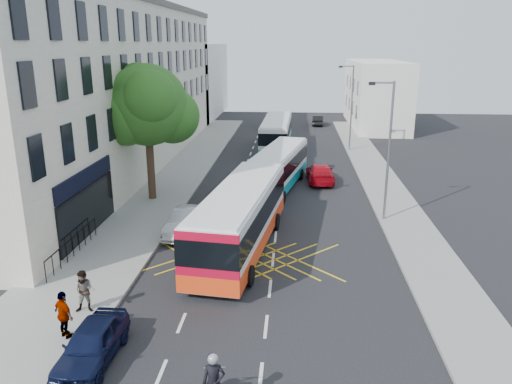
% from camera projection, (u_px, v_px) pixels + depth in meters
% --- Properties ---
extents(ground, '(120.00, 120.00, 0.00)m').
position_uv_depth(ground, '(266.00, 326.00, 18.59)').
color(ground, black).
rests_on(ground, ground).
extents(pavement_left, '(5.00, 70.00, 0.15)m').
position_uv_depth(pavement_left, '(153.00, 199.00, 33.52)').
color(pavement_left, gray).
rests_on(pavement_left, ground).
extents(pavement_right, '(3.00, 70.00, 0.15)m').
position_uv_depth(pavement_right, '(395.00, 205.00, 32.35)').
color(pavement_right, gray).
rests_on(pavement_right, ground).
extents(terrace_main, '(8.30, 45.00, 13.50)m').
position_uv_depth(terrace_main, '(114.00, 86.00, 41.07)').
color(terrace_main, beige).
rests_on(terrace_main, ground).
extents(terrace_far, '(8.00, 20.00, 10.00)m').
position_uv_depth(terrace_far, '(190.00, 81.00, 70.71)').
color(terrace_far, silver).
rests_on(terrace_far, ground).
extents(building_right, '(6.00, 18.00, 8.00)m').
position_uv_depth(building_right, '(376.00, 94.00, 62.48)').
color(building_right, silver).
rests_on(building_right, ground).
extents(street_tree, '(6.30, 5.70, 8.80)m').
position_uv_depth(street_tree, '(147.00, 106.00, 31.70)').
color(street_tree, '#382619').
rests_on(street_tree, pavement_left).
extents(lamp_near, '(1.45, 0.15, 8.00)m').
position_uv_depth(lamp_near, '(388.00, 144.00, 28.27)').
color(lamp_near, slate).
rests_on(lamp_near, pavement_right).
extents(lamp_far, '(1.45, 0.15, 8.00)m').
position_uv_depth(lamp_far, '(351.00, 103.00, 47.37)').
color(lamp_far, slate).
rests_on(lamp_far, pavement_right).
extents(railings, '(0.08, 5.60, 1.14)m').
position_uv_depth(railings, '(73.00, 246.00, 24.16)').
color(railings, black).
rests_on(railings, pavement_left).
extents(bus_near, '(4.11, 11.78, 3.24)m').
position_uv_depth(bus_near, '(240.00, 218.00, 25.06)').
color(bus_near, silver).
rests_on(bus_near, ground).
extents(bus_mid, '(4.36, 10.51, 2.88)m').
position_uv_depth(bus_mid, '(278.00, 168.00, 35.82)').
color(bus_mid, silver).
rests_on(bus_mid, ground).
extents(bus_far, '(2.96, 11.08, 3.10)m').
position_uv_depth(bus_far, '(276.00, 134.00, 48.61)').
color(bus_far, silver).
rests_on(bus_far, ground).
extents(parked_car_blue, '(1.60, 3.88, 1.32)m').
position_uv_depth(parked_car_blue, '(92.00, 344.00, 16.38)').
color(parked_car_blue, black).
rests_on(parked_car_blue, ground).
extents(parked_car_silver, '(2.03, 4.44, 1.41)m').
position_uv_depth(parked_car_silver, '(187.00, 222.00, 27.43)').
color(parked_car_silver, '#AEB1B6').
rests_on(parked_car_silver, ground).
extents(red_hatchback, '(2.11, 4.81, 1.38)m').
position_uv_depth(red_hatchback, '(320.00, 173.00, 37.77)').
color(red_hatchback, '#BC0815').
rests_on(red_hatchback, ground).
extents(distant_car_grey, '(2.22, 4.81, 1.34)m').
position_uv_depth(distant_car_grey, '(271.00, 122.00, 61.85)').
color(distant_car_grey, '#45484D').
rests_on(distant_car_grey, ground).
extents(distant_car_dark, '(1.50, 3.88, 1.26)m').
position_uv_depth(distant_car_dark, '(318.00, 120.00, 63.86)').
color(distant_car_dark, black).
rests_on(distant_car_dark, ground).
extents(pedestrian_near, '(0.91, 0.75, 1.70)m').
position_uv_depth(pedestrian_near, '(85.00, 292.00, 19.11)').
color(pedestrian_near, gray).
rests_on(pedestrian_near, pavement_left).
extents(pedestrian_far, '(1.10, 0.94, 1.77)m').
position_uv_depth(pedestrian_far, '(64.00, 315.00, 17.41)').
color(pedestrian_far, gray).
rests_on(pedestrian_far, pavement_left).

